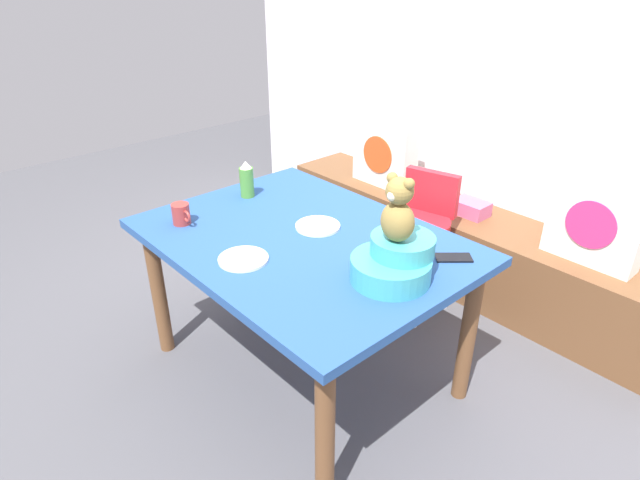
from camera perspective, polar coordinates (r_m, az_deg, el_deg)
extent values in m
plane|color=#4C4C51|center=(2.73, -1.61, -13.59)|extent=(8.00, 8.00, 0.00)
cube|color=silver|center=(3.29, 19.89, 17.50)|extent=(4.40, 0.10, 2.60)
cube|color=brown|center=(3.40, 14.74, -0.70)|extent=(2.60, 0.44, 0.46)
cube|color=white|center=(3.56, 6.93, 9.25)|extent=(0.44, 0.14, 0.44)
cylinder|color=#D84C1E|center=(3.50, 6.12, 9.01)|extent=(0.24, 0.01, 0.24)
cube|color=white|center=(2.91, 27.40, 1.86)|extent=(0.44, 0.14, 0.44)
cylinder|color=#E02D72|center=(2.85, 26.82, 1.43)|extent=(0.24, 0.01, 0.24)
cube|color=#C05C88|center=(3.27, 15.74, 3.30)|extent=(0.20, 0.14, 0.08)
cube|color=#264C8C|center=(2.31, -1.84, -0.12)|extent=(1.39, 1.03, 0.04)
cylinder|color=brown|center=(2.76, -16.81, -5.25)|extent=(0.07, 0.07, 0.70)
cylinder|color=brown|center=(1.96, 0.52, -20.21)|extent=(0.07, 0.07, 0.70)
cylinder|color=brown|center=(3.14, -3.02, 0.23)|extent=(0.07, 0.07, 0.70)
cylinder|color=brown|center=(2.46, 15.47, -9.61)|extent=(0.07, 0.07, 0.70)
cylinder|color=red|center=(2.94, 10.38, 1.27)|extent=(0.34, 0.34, 0.10)
cube|color=red|center=(2.99, 11.78, 5.00)|extent=(0.30, 0.12, 0.24)
cube|color=white|center=(2.76, 8.91, 1.10)|extent=(0.34, 0.27, 0.02)
cylinder|color=silver|center=(3.06, 6.25, -3.33)|extent=(0.03, 0.03, 0.46)
cylinder|color=silver|center=(2.91, 10.33, -5.42)|extent=(0.03, 0.03, 0.46)
cylinder|color=silver|center=(3.25, 9.59, -1.58)|extent=(0.03, 0.03, 0.46)
cylinder|color=silver|center=(3.11, 13.57, -3.45)|extent=(0.03, 0.03, 0.46)
cylinder|color=teal|center=(2.00, 7.50, -3.11)|extent=(0.30, 0.30, 0.09)
cylinder|color=teal|center=(2.00, 8.78, -0.55)|extent=(0.24, 0.24, 0.07)
ellipsoid|color=olive|center=(1.92, 8.24, 1.96)|extent=(0.13, 0.11, 0.15)
sphere|color=olive|center=(1.87, 8.48, 5.19)|extent=(0.10, 0.10, 0.10)
sphere|color=beige|center=(1.85, 7.61, 4.64)|extent=(0.04, 0.04, 0.04)
sphere|color=olive|center=(1.88, 7.69, 6.58)|extent=(0.04, 0.04, 0.04)
sphere|color=olive|center=(1.84, 9.46, 5.91)|extent=(0.04, 0.04, 0.04)
cylinder|color=#4C8C33|center=(2.70, -7.79, 6.10)|extent=(0.07, 0.07, 0.15)
cone|color=white|center=(2.67, -7.92, 7.94)|extent=(0.06, 0.06, 0.03)
cylinder|color=#9E332D|center=(2.48, -14.57, 2.71)|extent=(0.08, 0.08, 0.09)
torus|color=#9E332D|center=(2.44, -13.99, 2.43)|extent=(0.06, 0.01, 0.06)
cylinder|color=white|center=(2.38, -0.24, 1.49)|extent=(0.20, 0.20, 0.01)
cylinder|color=white|center=(2.15, -8.16, -2.00)|extent=(0.20, 0.20, 0.01)
cube|color=black|center=(2.20, 14.01, -1.83)|extent=(0.15, 0.15, 0.01)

